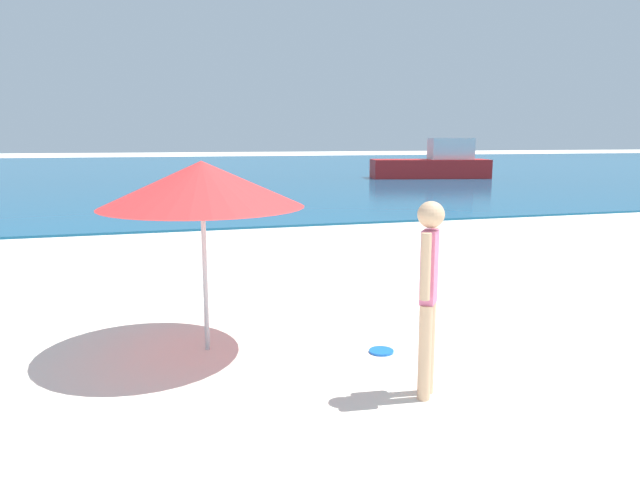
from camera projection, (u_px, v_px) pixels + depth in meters
name	position (u px, v px, depth m)	size (l,w,h in m)	color
water	(180.00, 169.00, 42.72)	(160.00, 60.00, 0.06)	#14567F
person_standing	(429.00, 288.00, 4.89)	(0.27, 0.33, 1.70)	#DDAD84
frisbee	(381.00, 351.00, 6.08)	(0.26, 0.26, 0.03)	blue
boat_far	(434.00, 164.00, 32.30)	(6.70, 3.36, 2.18)	red
beach_umbrella	(202.00, 184.00, 5.87)	(2.08, 2.08, 1.99)	#B7B7BC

